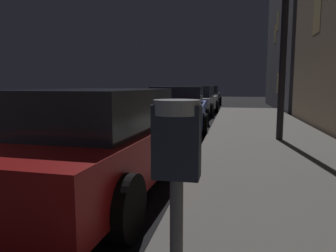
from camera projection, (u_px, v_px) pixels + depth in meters
The scene contains 6 objects.
parking_meter at pixel (177, 175), 1.29m from camera, with size 0.19×0.19×1.28m.
car_red at pixel (101, 140), 4.46m from camera, with size 2.17×4.62×1.43m.
car_blue at pixel (178, 108), 10.65m from camera, with size 2.23×4.10×1.43m.
car_silver at pixel (196, 100), 16.06m from camera, with size 2.17×4.41×1.43m.
car_black at pixel (207, 96), 22.32m from camera, with size 2.00×4.37×1.43m.
building_far at pixel (333, 11), 19.09m from camera, with size 6.46×10.92×11.88m.
Camera 1 is at (4.67, -1.11, 1.49)m, focal length 33.68 mm.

